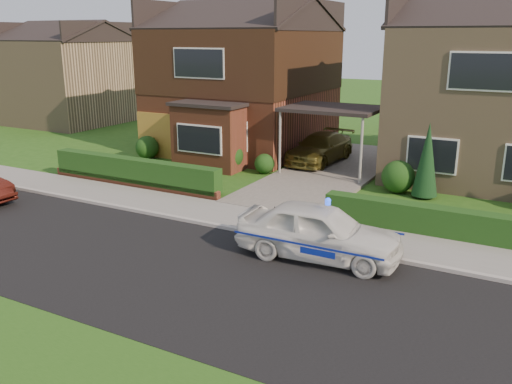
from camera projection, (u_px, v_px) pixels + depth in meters
The scene contains 23 objects.
ground at pixel (172, 269), 13.41m from camera, with size 120.00×120.00×0.00m, color #234F15.
road at pixel (172, 269), 13.41m from camera, with size 60.00×6.00×0.02m, color black.
kerb at pixel (234, 229), 15.97m from camera, with size 60.00×0.16×0.12m, color #9E9993.
sidewalk at pixel (251, 219), 16.86m from camera, with size 60.00×2.00×0.10m, color slate.
driveway at pixel (331, 172), 22.69m from camera, with size 3.80×12.00×0.12m, color #666059.
house_left at pixel (244, 72), 26.73m from camera, with size 7.50×9.53×7.25m.
house_right at pixel (498, 85), 21.57m from camera, with size 7.50×8.06×7.25m.
carport_link at pixel (333, 110), 21.93m from camera, with size 3.80×3.00×2.77m.
garage_door at pixel (157, 135), 25.29m from camera, with size 2.20×0.10×2.10m, color brown.
dwarf_wall at pixel (132, 183), 20.48m from camera, with size 7.70×0.25×0.36m, color brown.
hedge_left at pixel (135, 187), 20.66m from camera, with size 7.50×0.55×0.90m, color #133611.
hedge_right at pixel (452, 240), 15.29m from camera, with size 7.50×0.55×0.80m, color #133611.
shrub_left_far at pixel (147, 147), 25.16m from camera, with size 1.08×1.08×1.08m, color #133611.
shrub_left_mid at pixel (228, 156), 22.91m from camera, with size 1.32×1.32×1.32m, color #133611.
shrub_left_near at pixel (264, 164), 22.50m from camera, with size 0.84×0.84×0.84m, color #133611.
shrub_right_near at pixel (398, 177), 19.73m from camera, with size 1.20×1.20×1.20m, color #133611.
conifer_a at pixel (427, 162), 18.91m from camera, with size 0.90×0.90×2.60m, color black.
neighbour_left at pixel (71, 82), 35.32m from camera, with size 6.50×7.00×5.20m, color #977D5C.
police_car at pixel (319, 232), 13.86m from camera, with size 3.91×4.34×1.61m.
driveway_car at pixel (320, 148), 24.03m from camera, with size 1.74×4.29×1.24m, color brown.
potted_plant_a at pixel (209, 163), 22.84m from camera, with size 0.39×0.27×0.74m, color gray.
potted_plant_b at pixel (116, 169), 21.96m from camera, with size 0.38×0.31×0.70m, color gray.
potted_plant_c at pixel (216, 184), 19.50m from camera, with size 0.47×0.47×0.83m, color gray.
Camera 1 is at (7.69, -9.88, 5.58)m, focal length 38.00 mm.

